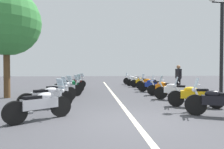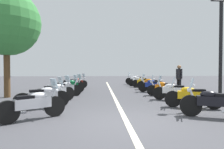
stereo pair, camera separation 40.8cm
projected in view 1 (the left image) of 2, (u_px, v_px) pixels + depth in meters
ground_plane at (135, 122)px, 5.59m from camera, size 80.00×80.00×0.00m
lane_centre_stripe at (113, 94)px, 11.85m from camera, size 23.76×0.16×0.01m
motorcycle_left_row_0 at (41, 104)px, 5.81m from camera, size 1.34×1.69×1.22m
motorcycle_left_row_1 at (47, 97)px, 7.45m from camera, size 1.21×1.86×1.22m
motorcycle_left_row_2 at (57, 92)px, 9.05m from camera, size 1.43×1.65×1.22m
motorcycle_left_row_3 at (65, 89)px, 10.65m from camera, size 1.32×1.81×1.21m
motorcycle_left_row_4 at (69, 86)px, 12.48m from camera, size 1.40×1.86×1.22m
motorcycle_left_row_5 at (70, 84)px, 14.04m from camera, size 1.37×1.78×1.01m
motorcycle_left_row_6 at (75, 83)px, 15.72m from camera, size 1.41×1.80×1.20m
motorcycle_right_row_0 at (218, 102)px, 6.27m from camera, size 0.96×2.01×1.23m
motorcycle_right_row_1 at (195, 96)px, 7.79m from camera, size 1.00×2.02×1.21m
motorcycle_right_row_2 at (175, 91)px, 9.64m from camera, size 1.13×1.85×1.21m
motorcycle_right_row_3 at (164, 88)px, 11.28m from camera, size 0.97×1.94×1.19m
motorcycle_right_row_4 at (153, 85)px, 13.01m from camera, size 1.17×1.89×1.21m
motorcycle_right_row_5 at (150, 84)px, 14.60m from camera, size 1.14×1.91×1.01m
motorcycle_right_row_6 at (142, 82)px, 16.44m from camera, size 1.17×1.90×1.00m
motorcycle_right_row_7 at (137, 81)px, 17.92m from camera, size 1.06×2.03×0.99m
motorcycle_right_row_8 at (134, 80)px, 19.80m from camera, size 0.98×2.14×1.23m
street_lamp_twin_globe at (222, 29)px, 8.46m from camera, size 0.32×1.22×4.73m
traffic_cone_0 at (173, 88)px, 12.94m from camera, size 0.36×0.36×0.61m
bystander_0 at (178, 77)px, 12.38m from camera, size 0.51×0.32×1.79m
roadside_tree_0 at (6, 22)px, 10.35m from camera, size 3.56×3.56×5.81m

